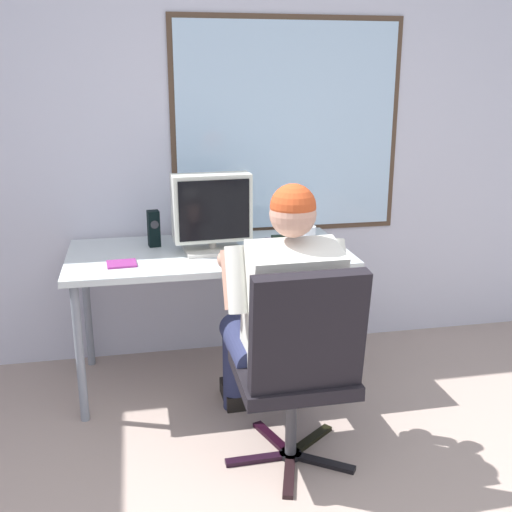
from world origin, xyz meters
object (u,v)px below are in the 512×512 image
at_px(desk_speaker, 154,228).
at_px(cd_case, 122,264).
at_px(desk, 209,262).
at_px(crt_monitor, 212,210).
at_px(wine_glass, 308,236).
at_px(office_chair, 299,360).
at_px(coffee_mug, 273,249).
at_px(person_seated, 283,312).
at_px(book_stack, 284,242).

distance_m(desk_speaker, cd_case, 0.37).
bearing_deg(desk, crt_monitor, -27.56).
bearing_deg(wine_glass, office_chair, -108.25).
bearing_deg(coffee_mug, desk_speaker, 149.62).
distance_m(person_seated, crt_monitor, 0.75).
bearing_deg(office_chair, wine_glass, 71.75).
height_order(person_seated, coffee_mug, person_seated).
bearing_deg(person_seated, office_chair, -88.84).
bearing_deg(desk_speaker, book_stack, -11.10).
distance_m(crt_monitor, wine_glass, 0.51).
height_order(office_chair, coffee_mug, office_chair).
height_order(office_chair, desk_speaker, desk_speaker).
relative_size(crt_monitor, wine_glass, 2.62).
bearing_deg(cd_case, crt_monitor, 17.85).
bearing_deg(book_stack, coffee_mug, -118.00).
distance_m(office_chair, wine_glass, 0.81).
bearing_deg(office_chair, desk_speaker, 116.44).
bearing_deg(office_chair, person_seated, 91.16).
bearing_deg(crt_monitor, desk_speaker, 151.63).
distance_m(person_seated, coffee_mug, 0.49).
bearing_deg(office_chair, cd_case, 133.07).
height_order(desk, person_seated, person_seated).
distance_m(office_chair, desk_speaker, 1.22).
relative_size(person_seated, wine_glass, 7.81).
bearing_deg(person_seated, wine_glass, 61.94).
height_order(crt_monitor, wine_glass, crt_monitor).
distance_m(wine_glass, cd_case, 0.94).
height_order(wine_glass, cd_case, wine_glass).
relative_size(desk, cd_case, 9.69).
distance_m(person_seated, book_stack, 0.70).
bearing_deg(person_seated, book_stack, 75.69).
bearing_deg(wine_glass, desk_speaker, 155.23).
bearing_deg(crt_monitor, book_stack, 3.53).
xyz_separation_m(desk, crt_monitor, (0.02, -0.01, 0.28)).
height_order(desk, book_stack, book_stack).
bearing_deg(cd_case, office_chair, -46.93).
bearing_deg(coffee_mug, wine_glass, -3.21).
bearing_deg(desk_speaker, office_chair, -63.56).
bearing_deg(desk_speaker, person_seated, -56.87).
distance_m(office_chair, book_stack, 0.97).
relative_size(office_chair, coffee_mug, 10.51).
height_order(desk_speaker, book_stack, desk_speaker).
bearing_deg(desk, wine_glass, -22.60).
relative_size(person_seated, cd_case, 8.15).
xyz_separation_m(office_chair, crt_monitor, (-0.23, 0.90, 0.44)).
bearing_deg(desk, cd_case, -160.08).
height_order(person_seated, crt_monitor, person_seated).
bearing_deg(cd_case, coffee_mug, -2.28).
bearing_deg(desk, person_seated, -69.21).
relative_size(desk, person_seated, 1.19).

